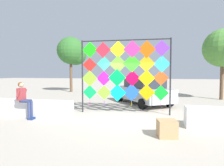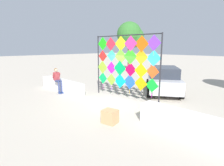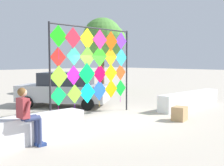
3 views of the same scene
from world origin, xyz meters
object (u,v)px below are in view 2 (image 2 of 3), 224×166
(cardboard_box_large, at_px, (110,117))
(kite_display_rack, at_px, (125,61))
(seated_vendor, at_px, (57,78))
(parked_car, at_px, (163,79))
(tree_broadleaf, at_px, (131,35))

(cardboard_box_large, bearing_deg, kite_display_rack, 121.58)
(seated_vendor, xyz_separation_m, parked_car, (4.77, 5.07, -0.10))
(seated_vendor, height_order, cardboard_box_large, seated_vendor)
(kite_display_rack, bearing_deg, cardboard_box_large, -58.42)
(cardboard_box_large, distance_m, tree_broadleaf, 15.50)
(seated_vendor, distance_m, tree_broadleaf, 12.01)
(seated_vendor, bearing_deg, parked_car, 46.73)
(kite_display_rack, relative_size, tree_broadleaf, 0.75)
(cardboard_box_large, relative_size, tree_broadleaf, 0.10)
(seated_vendor, bearing_deg, kite_display_rack, 26.64)
(parked_car, xyz_separation_m, cardboard_box_large, (1.08, -5.94, -0.59))
(parked_car, relative_size, tree_broadleaf, 0.80)
(kite_display_rack, relative_size, cardboard_box_large, 7.74)
(parked_car, relative_size, cardboard_box_large, 8.27)
(kite_display_rack, xyz_separation_m, seated_vendor, (-4.07, -2.04, -1.22))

